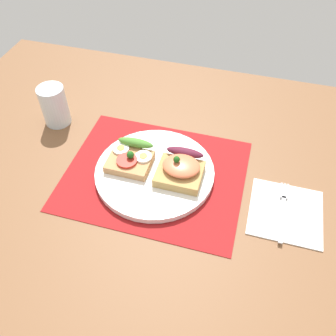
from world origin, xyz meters
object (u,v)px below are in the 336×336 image
Objects in this scene: plate at (155,172)px; sandwich_egg_tomato at (131,158)px; sandwich_salmon at (181,169)px; drinking_glass at (54,106)px; fork at (283,209)px; napkin at (286,212)px.

sandwich_egg_tomato is at bearing 171.50° from plate.
sandwich_salmon is 0.98× the size of drinking_glass.
fork is at bearing -6.68° from sandwich_salmon.
drinking_glass reaches higher than plate.
fork is at bearing 173.18° from napkin.
fork is at bearing -5.58° from sandwich_egg_tomato.
sandwich_salmon is at bearing 173.32° from fork.
drinking_glass is (-22.98, 9.78, 1.90)cm from sandwich_egg_tomato.
drinking_glass is (-56.78, 13.10, 4.69)cm from napkin.
plate is at bearing -8.50° from sandwich_egg_tomato.
fork is (21.77, -2.55, -2.86)cm from sandwich_salmon.
drinking_glass is (-28.63, 10.63, 4.00)cm from plate.
plate reaches higher than fork.
sandwich_salmon is (5.70, 0.16, 2.63)cm from plate.
napkin is (28.15, -2.47, -0.69)cm from plate.
drinking_glass is at bearing 166.93° from fork.
drinking_glass is (-56.10, 13.02, 4.23)cm from fork.
plate is 1.73× the size of fork.
sandwich_egg_tomato is 0.62× the size of fork.
sandwich_egg_tomato reaches higher than napkin.
fork is (27.47, -2.39, -0.23)cm from plate.
fork is at bearing -4.98° from plate.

